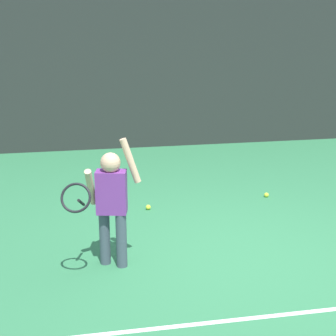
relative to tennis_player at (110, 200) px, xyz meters
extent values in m
plane|color=#2D7247|center=(1.36, -0.09, -0.73)|extent=(20.00, 20.00, 0.00)
cube|color=white|center=(1.36, -1.18, -0.72)|extent=(9.00, 0.05, 0.00)
cube|color=#282D2B|center=(1.36, 4.85, 0.85)|extent=(11.20, 0.08, 3.16)
cylinder|color=slate|center=(-1.36, 4.91, 0.93)|extent=(0.09, 0.09, 3.31)
cylinder|color=slate|center=(1.36, 4.91, 0.93)|extent=(0.09, 0.09, 3.31)
cylinder|color=slate|center=(4.09, 4.91, 0.93)|extent=(0.09, 0.09, 3.31)
cylinder|color=#3F4C59|center=(-0.07, 0.06, -0.44)|extent=(0.11, 0.11, 0.58)
cylinder|color=#3F4C59|center=(0.10, -0.03, -0.44)|extent=(0.11, 0.11, 0.58)
cube|color=#72338C|center=(0.01, 0.01, 0.07)|extent=(0.33, 0.23, 0.44)
sphere|color=tan|center=(0.01, 0.01, 0.38)|extent=(0.20, 0.20, 0.20)
cylinder|color=tan|center=(0.21, -0.01, 0.39)|extent=(0.22, 0.11, 0.46)
cylinder|color=tan|center=(-0.19, 0.00, 0.14)|extent=(0.13, 0.30, 0.43)
cylinder|color=black|center=(-0.29, -0.10, 0.03)|extent=(0.08, 0.24, 0.15)
torus|color=black|center=(-0.33, -0.32, 0.16)|extent=(0.31, 0.22, 0.26)
sphere|color=#CCE033|center=(0.59, 1.49, -0.69)|extent=(0.07, 0.07, 0.07)
sphere|color=#CCE033|center=(2.32, 1.66, -0.69)|extent=(0.07, 0.07, 0.07)
camera|label=1|loc=(-0.29, -4.76, 1.76)|focal=54.09mm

